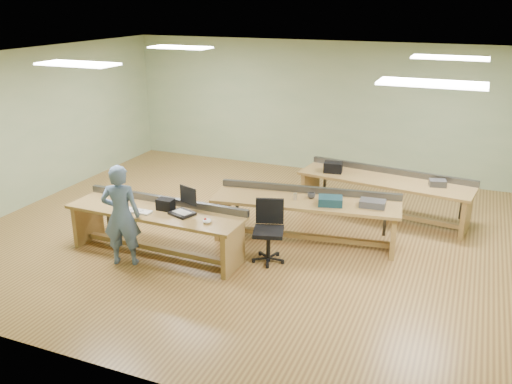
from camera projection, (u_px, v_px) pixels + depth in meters
floor at (271, 236)px, 9.36m from camera, size 10.00×10.00×0.00m
ceiling at (273, 59)px, 8.34m from camera, size 10.00×10.00×0.00m
wall_back at (334, 109)px, 12.33m from camera, size 10.00×0.04×3.00m
wall_front at (129, 253)px, 5.37m from camera, size 10.00×0.04×3.00m
wall_left at (35, 126)px, 10.64m from camera, size 0.04×8.00×3.00m
fluor_panels at (273, 61)px, 8.35m from camera, size 6.20×3.50×0.03m
workbench_front at (157, 221)px, 8.55m from camera, size 2.93×0.84×0.86m
workbench_mid at (306, 210)px, 9.00m from camera, size 3.16×1.23×0.86m
workbench_back at (384, 188)px, 10.02m from camera, size 3.24×1.25×0.86m
person at (121, 215)px, 8.16m from camera, size 0.68×0.56×1.59m
laptop_base at (182, 213)px, 8.30m from camera, size 0.43×0.39×0.04m
laptop_screen at (188, 195)px, 8.31m from camera, size 0.34×0.13×0.28m
keyboard at (137, 211)px, 8.41m from camera, size 0.50×0.18×0.03m
trackball_mouse at (207, 221)px, 7.99m from camera, size 0.14×0.16×0.06m
camera_bag at (166, 204)px, 8.46m from camera, size 0.26×0.17×0.18m
task_chair at (269, 239)px, 8.40m from camera, size 0.64×0.64×0.96m
parts_bin_teal at (330, 201)px, 8.67m from camera, size 0.44×0.38×0.13m
parts_bin_grey at (373, 204)px, 8.60m from camera, size 0.42×0.28×0.11m
mug at (311, 195)px, 8.96m from camera, size 0.17×0.17×0.10m
drinks_can at (295, 196)px, 8.89m from camera, size 0.07×0.07×0.11m
storage_box_back at (333, 167)px, 10.28m from camera, size 0.37×0.28×0.19m
tray_back at (438, 183)px, 9.54m from camera, size 0.33×0.27×0.11m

